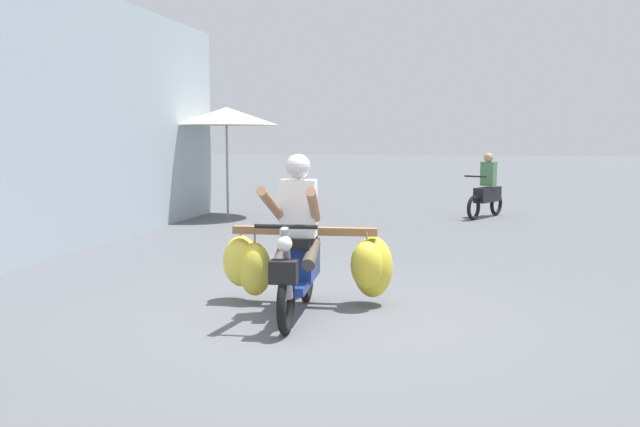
% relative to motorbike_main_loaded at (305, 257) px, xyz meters
% --- Properties ---
extents(ground_plane, '(120.00, 120.00, 0.00)m').
position_rel_motorbike_main_loaded_xyz_m(ground_plane, '(0.23, -0.40, -0.53)').
color(ground_plane, '#56595E').
extents(motorbike_main_loaded, '(1.85, 1.76, 1.58)m').
position_rel_motorbike_main_loaded_xyz_m(motorbike_main_loaded, '(0.00, 0.00, 0.00)').
color(motorbike_main_loaded, black).
rests_on(motorbike_main_loaded, ground).
extents(motorbike_distant_ahead_left, '(0.85, 1.49, 1.40)m').
position_rel_motorbike_main_loaded_xyz_m(motorbike_distant_ahead_left, '(1.95, 8.50, 0.04)').
color(motorbike_distant_ahead_left, black).
rests_on(motorbike_distant_ahead_left, ground).
extents(market_umbrella_near_shop, '(2.23, 2.23, 2.38)m').
position_rel_motorbike_main_loaded_xyz_m(market_umbrella_near_shop, '(-3.55, 7.27, 1.65)').
color(market_umbrella_near_shop, '#99999E').
rests_on(market_umbrella_near_shop, ground).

